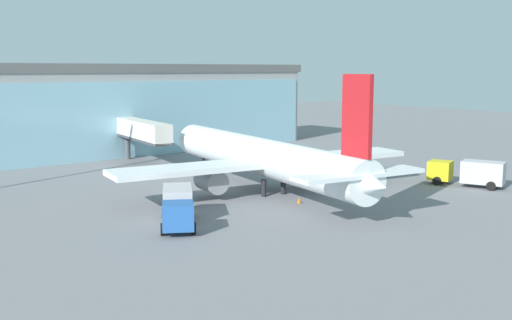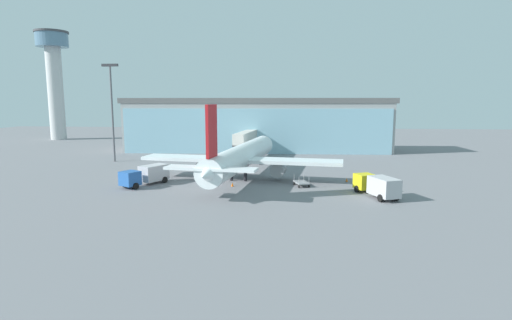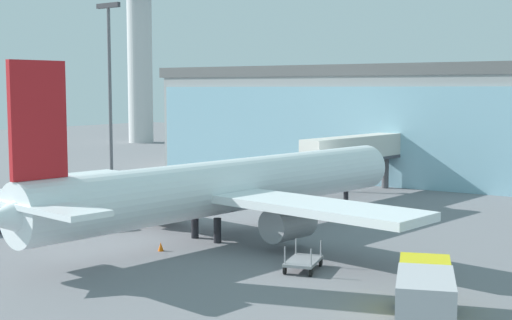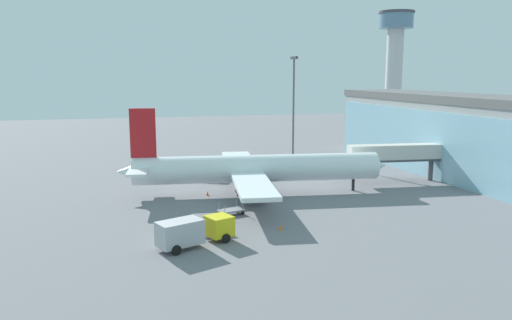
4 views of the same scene
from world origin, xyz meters
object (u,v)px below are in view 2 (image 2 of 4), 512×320
at_px(jet_bridge, 246,138).
at_px(catering_truck, 146,175).
at_px(safety_cone_nose, 232,184).
at_px(safety_cone_wingtip, 347,180).
at_px(baggage_cart, 301,183).
at_px(airplane, 242,157).
at_px(control_tower, 54,72).
at_px(fuel_truck, 377,185).
at_px(apron_light_mast, 112,104).

height_order(jet_bridge, catering_truck, jet_bridge).
bearing_deg(safety_cone_nose, safety_cone_wingtip, 16.65).
relative_size(baggage_cart, safety_cone_wingtip, 5.72).
bearing_deg(catering_truck, safety_cone_nose, 119.35).
distance_m(baggage_cart, safety_cone_wingtip, 7.68).
distance_m(airplane, catering_truck, 14.23).
xyz_separation_m(airplane, safety_cone_nose, (-0.51, -5.91, -3.05)).
bearing_deg(jet_bridge, airplane, -169.35).
xyz_separation_m(catering_truck, safety_cone_wingtip, (28.49, 5.02, -1.19)).
relative_size(control_tower, safety_cone_wingtip, 58.89).
bearing_deg(jet_bridge, catering_truck, 164.76).
distance_m(control_tower, fuel_truck, 108.35).
distance_m(control_tower, safety_cone_wingtip, 101.15).
xyz_separation_m(catering_truck, baggage_cart, (21.79, 1.29, -0.97)).
bearing_deg(apron_light_mast, catering_truck, -55.37).
relative_size(apron_light_mast, safety_cone_wingtip, 34.10).
bearing_deg(jet_bridge, safety_cone_wingtip, -137.22).
xyz_separation_m(safety_cone_nose, safety_cone_wingtip, (16.26, 4.86, 0.00)).
xyz_separation_m(control_tower, catering_truck, (51.92, -62.94, -19.09)).
distance_m(baggage_cart, safety_cone_nose, 9.63).
relative_size(safety_cone_nose, safety_cone_wingtip, 1.00).
relative_size(airplane, fuel_truck, 4.72).
height_order(control_tower, catering_truck, control_tower).
height_order(apron_light_mast, safety_cone_nose, apron_light_mast).
distance_m(catering_truck, baggage_cart, 21.85).
bearing_deg(apron_light_mast, airplane, -28.57).
height_order(jet_bridge, airplane, airplane).
bearing_deg(airplane, control_tower, 55.59).
relative_size(jet_bridge, airplane, 0.41).
bearing_deg(safety_cone_wingtip, jet_bridge, 127.31).
distance_m(airplane, safety_cone_wingtip, 16.08).
bearing_deg(baggage_cart, catering_truck, -103.80).
bearing_deg(catering_truck, fuel_truck, 111.03).
bearing_deg(jet_bridge, fuel_truck, -142.52).
bearing_deg(safety_cone_wingtip, airplane, 176.20).
bearing_deg(apron_light_mast, fuel_truck, -28.80).
height_order(baggage_cart, safety_cone_wingtip, baggage_cart).
relative_size(jet_bridge, apron_light_mast, 0.78).
bearing_deg(catering_truck, jet_bridge, -172.11).
bearing_deg(catering_truck, safety_cone_wingtip, 128.60).
height_order(control_tower, fuel_truck, control_tower).
bearing_deg(jet_bridge, control_tower, 66.56).
bearing_deg(jet_bridge, safety_cone_nose, -171.47).
bearing_deg(control_tower, safety_cone_nose, -44.39).
distance_m(control_tower, airplane, 87.82).
bearing_deg(apron_light_mast, control_tower, 131.71).
bearing_deg(airplane, catering_truck, 122.40).
height_order(jet_bridge, baggage_cart, jet_bridge).
distance_m(jet_bridge, safety_cone_wingtip, 29.57).
bearing_deg(safety_cone_nose, apron_light_mast, 142.16).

